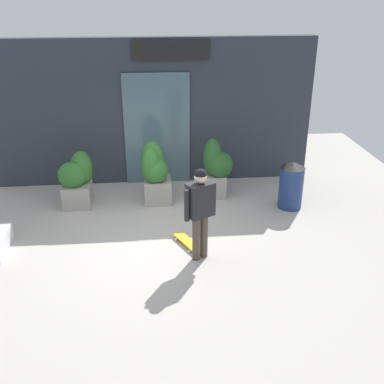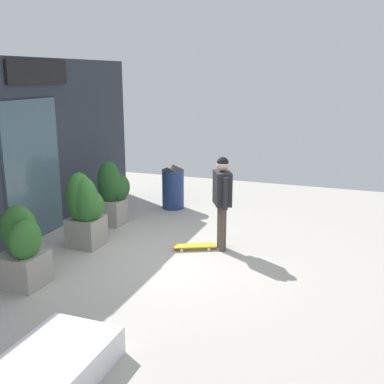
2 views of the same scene
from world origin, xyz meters
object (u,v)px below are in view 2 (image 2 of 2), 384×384
(skateboard, at_px, (195,246))
(planter_box_right, at_px, (85,208))
(skateboarder, at_px, (222,194))
(trash_bin, at_px, (173,186))
(planter_box_mid, at_px, (113,191))
(planter_box_left, at_px, (21,245))

(skateboard, bearing_deg, planter_box_right, -9.42)
(skateboarder, relative_size, planter_box_right, 1.21)
(planter_box_right, bearing_deg, skateboarder, -72.63)
(skateboarder, bearing_deg, trash_bin, -77.52)
(planter_box_right, distance_m, trash_bin, 2.87)
(planter_box_mid, bearing_deg, skateboard, -111.30)
(skateboard, xyz_separation_m, planter_box_mid, (0.80, 2.04, 0.62))
(skateboard, distance_m, planter_box_left, 2.91)
(planter_box_mid, bearing_deg, planter_box_left, -177.09)
(planter_box_left, height_order, trash_bin, planter_box_left)
(planter_box_left, height_order, planter_box_mid, planter_box_mid)
(planter_box_left, bearing_deg, skateboard, -41.44)
(planter_box_right, bearing_deg, planter_box_mid, 8.08)
(skateboarder, relative_size, trash_bin, 1.62)
(skateboarder, distance_m, planter_box_mid, 2.58)
(skateboarder, relative_size, planter_box_left, 1.41)
(skateboarder, xyz_separation_m, skateboard, (-0.17, 0.44, -0.94))
(planter_box_right, bearing_deg, planter_box_left, 178.55)
(skateboard, relative_size, trash_bin, 0.74)
(skateboard, distance_m, planter_box_right, 2.04)
(skateboard, height_order, planter_box_right, planter_box_right)
(skateboarder, height_order, planter_box_left, skateboarder)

